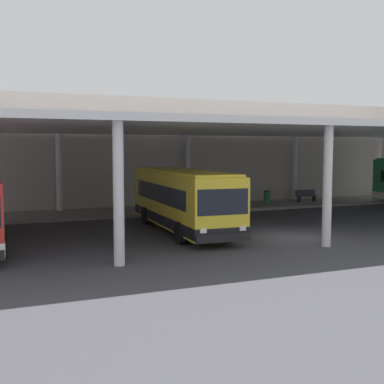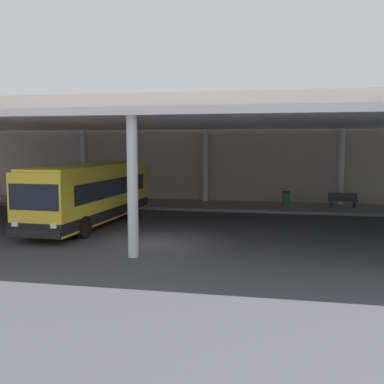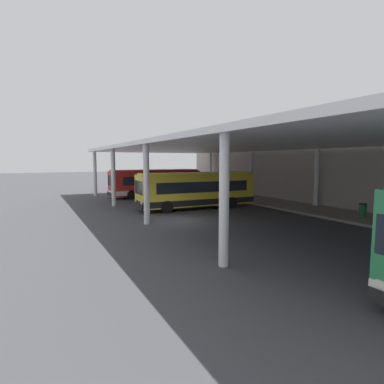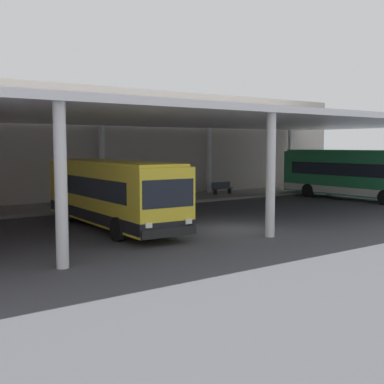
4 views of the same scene
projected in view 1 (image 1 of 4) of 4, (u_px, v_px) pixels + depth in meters
The scene contains 7 objects.
ground_plane at pixel (293, 237), 23.85m from camera, with size 200.00×200.00×0.00m, color #3D3D42.
platform_kerb at pixel (198, 208), 34.65m from camera, with size 42.00×4.50×0.18m, color gray.
station_building_facade at pixel (181, 153), 37.30m from camera, with size 48.00×1.60×7.99m, color #ADA399.
canopy_shelter at pixel (240, 131), 28.45m from camera, with size 40.00×17.00×5.55m.
bus_second_bay at pixel (183, 200), 25.36m from camera, with size 3.04×10.63×3.17m.
bench_waiting at pixel (306, 195), 38.18m from camera, with size 1.80×0.45×0.92m.
trash_bin at pixel (267, 197), 36.77m from camera, with size 0.52×0.52×0.98m.
Camera 1 is at (-13.59, -19.87, 4.25)m, focal length 46.01 mm.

